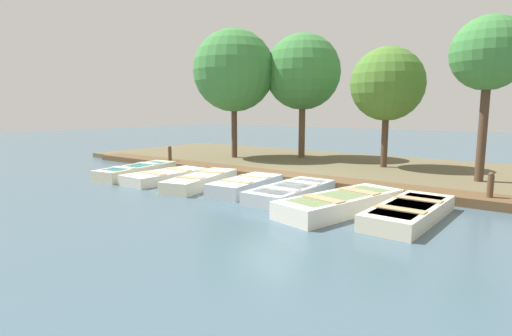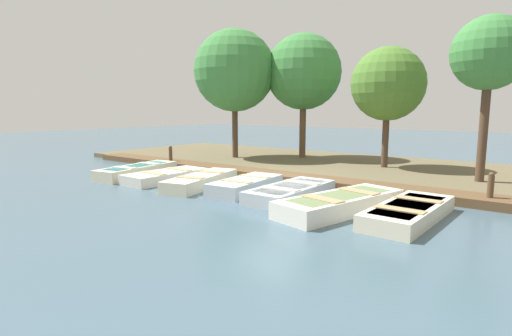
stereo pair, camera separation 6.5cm
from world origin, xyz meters
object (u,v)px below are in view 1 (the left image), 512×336
(mooring_post_near, at_px, (170,156))
(park_tree_right, at_px, (489,55))
(park_tree_left, at_px, (303,72))
(park_tree_far_left, at_px, (234,71))
(rowboat_0, at_px, (137,171))
(rowboat_2, at_px, (201,180))
(rowboat_3, at_px, (246,185))
(rowboat_5, at_px, (341,203))
(rowboat_6, at_px, (409,212))
(rowboat_1, at_px, (166,176))
(rowboat_4, at_px, (291,191))
(park_tree_center, at_px, (387,84))
(mooring_post_far, at_px, (490,189))

(mooring_post_near, distance_m, park_tree_right, 12.39)
(park_tree_left, bearing_deg, park_tree_far_left, -52.50)
(rowboat_0, xyz_separation_m, park_tree_far_left, (-5.41, 0.16, 4.01))
(rowboat_2, xyz_separation_m, rowboat_3, (-0.25, 1.64, 0.00))
(rowboat_5, relative_size, rowboat_6, 1.15)
(rowboat_1, relative_size, rowboat_5, 0.80)
(mooring_post_near, bearing_deg, rowboat_0, 23.36)
(rowboat_6, distance_m, park_tree_far_left, 11.76)
(rowboat_6, relative_size, mooring_post_near, 3.65)
(rowboat_1, bearing_deg, rowboat_0, -88.15)
(rowboat_0, bearing_deg, park_tree_far_left, 168.30)
(rowboat_1, xyz_separation_m, park_tree_right, (-5.15, 8.85, 3.92))
(rowboat_4, bearing_deg, park_tree_center, 175.19)
(rowboat_0, xyz_separation_m, park_tree_left, (-7.35, 2.69, 3.95))
(rowboat_1, height_order, rowboat_5, rowboat_5)
(rowboat_2, height_order, park_tree_far_left, park_tree_far_left)
(rowboat_1, bearing_deg, park_tree_far_left, -163.92)
(park_tree_left, height_order, park_tree_center, park_tree_left)
(rowboat_0, distance_m, park_tree_far_left, 6.74)
(rowboat_2, relative_size, mooring_post_far, 3.76)
(rowboat_2, distance_m, rowboat_6, 6.50)
(mooring_post_near, height_order, park_tree_left, park_tree_left)
(rowboat_2, relative_size, park_tree_far_left, 0.55)
(park_tree_center, bearing_deg, rowboat_5, 11.32)
(park_tree_center, bearing_deg, rowboat_0, -46.99)
(park_tree_center, distance_m, park_tree_right, 3.81)
(park_tree_center, height_order, park_tree_right, park_tree_right)
(rowboat_3, xyz_separation_m, mooring_post_far, (-2.27, 6.12, 0.25))
(rowboat_3, xyz_separation_m, rowboat_6, (0.23, 4.87, -0.02))
(mooring_post_near, relative_size, park_tree_far_left, 0.15)
(rowboat_5, xyz_separation_m, mooring_post_far, (-2.77, 2.79, 0.23))
(rowboat_0, height_order, rowboat_1, rowboat_0)
(mooring_post_near, xyz_separation_m, park_tree_center, (-3.93, 8.04, 2.96))
(rowboat_2, bearing_deg, park_tree_right, 112.10)
(rowboat_5, xyz_separation_m, park_tree_left, (-7.58, -5.60, 3.94))
(rowboat_0, distance_m, rowboat_4, 6.52)
(rowboat_3, distance_m, rowboat_4, 1.56)
(mooring_post_far, bearing_deg, park_tree_left, -119.84)
(rowboat_4, xyz_separation_m, rowboat_5, (0.56, 1.77, 0.03))
(rowboat_3, height_order, rowboat_5, rowboat_5)
(rowboat_6, bearing_deg, rowboat_5, -78.07)
(rowboat_3, relative_size, park_tree_center, 0.58)
(park_tree_center, bearing_deg, rowboat_6, 24.08)
(rowboat_1, bearing_deg, park_tree_center, 141.56)
(park_tree_left, bearing_deg, mooring_post_far, 60.16)
(rowboat_5, bearing_deg, park_tree_right, 171.77)
(rowboat_3, height_order, park_tree_far_left, park_tree_far_left)
(rowboat_6, xyz_separation_m, park_tree_center, (-6.43, -2.87, 3.22))
(mooring_post_far, bearing_deg, rowboat_6, -26.67)
(rowboat_1, bearing_deg, mooring_post_near, -131.94)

